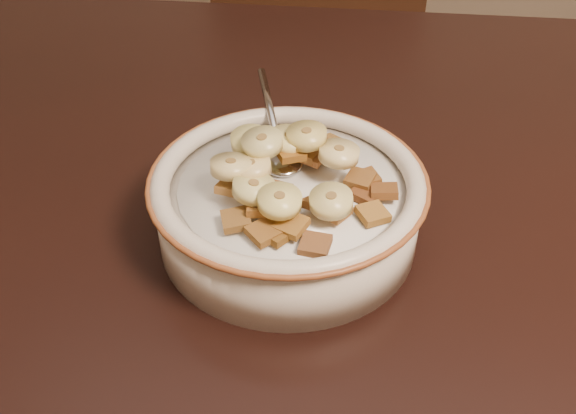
# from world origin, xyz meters

# --- Properties ---
(table) EXTENTS (1.42, 0.93, 0.04)m
(table) POSITION_xyz_m (0.00, 0.00, 0.73)
(table) COLOR black
(table) RESTS_ON floor
(chair) EXTENTS (0.48, 0.48, 1.05)m
(chair) POSITION_xyz_m (-0.11, 0.71, 0.52)
(chair) COLOR #341C10
(chair) RESTS_ON floor
(cereal_bowl) EXTENTS (0.21, 0.21, 0.05)m
(cereal_bowl) POSITION_xyz_m (-0.04, -0.04, 0.77)
(cereal_bowl) COLOR silver
(cereal_bowl) RESTS_ON table
(milk) EXTENTS (0.17, 0.17, 0.00)m
(milk) POSITION_xyz_m (-0.04, -0.04, 0.80)
(milk) COLOR white
(milk) RESTS_ON cereal_bowl
(spoon) EXTENTS (0.05, 0.06, 0.01)m
(spoon) POSITION_xyz_m (-0.05, -0.01, 0.80)
(spoon) COLOR #A9AAAC
(spoon) RESTS_ON cereal_bowl
(cereal_square_0) EXTENTS (0.02, 0.02, 0.01)m
(cereal_square_0) POSITION_xyz_m (-0.03, 0.03, 0.80)
(cereal_square_0) COLOR brown
(cereal_square_0) RESTS_ON milk
(cereal_square_1) EXTENTS (0.03, 0.03, 0.01)m
(cereal_square_1) POSITION_xyz_m (-0.05, -0.10, 0.81)
(cereal_square_1) COLOR brown
(cereal_square_1) RESTS_ON milk
(cereal_square_2) EXTENTS (0.03, 0.03, 0.01)m
(cereal_square_2) POSITION_xyz_m (-0.05, 0.02, 0.81)
(cereal_square_2) COLOR brown
(cereal_square_2) RESTS_ON milk
(cereal_square_3) EXTENTS (0.02, 0.02, 0.01)m
(cereal_square_3) POSITION_xyz_m (-0.05, -0.08, 0.81)
(cereal_square_3) COLOR brown
(cereal_square_3) RESTS_ON milk
(cereal_square_4) EXTENTS (0.02, 0.02, 0.01)m
(cereal_square_4) POSITION_xyz_m (-0.08, -0.06, 0.81)
(cereal_square_4) COLOR olive
(cereal_square_4) RESTS_ON milk
(cereal_square_5) EXTENTS (0.03, 0.03, 0.01)m
(cereal_square_5) POSITION_xyz_m (-0.03, -0.09, 0.81)
(cereal_square_5) COLOR olive
(cereal_square_5) RESTS_ON milk
(cereal_square_6) EXTENTS (0.02, 0.02, 0.01)m
(cereal_square_6) POSITION_xyz_m (0.03, -0.04, 0.81)
(cereal_square_6) COLOR brown
(cereal_square_6) RESTS_ON milk
(cereal_square_7) EXTENTS (0.03, 0.03, 0.01)m
(cereal_square_7) POSITION_xyz_m (0.02, -0.04, 0.80)
(cereal_square_7) COLOR #633212
(cereal_square_7) RESTS_ON milk
(cereal_square_8) EXTENTS (0.03, 0.03, 0.01)m
(cereal_square_8) POSITION_xyz_m (-0.08, -0.03, 0.81)
(cereal_square_8) COLOR brown
(cereal_square_8) RESTS_ON milk
(cereal_square_9) EXTENTS (0.03, 0.03, 0.01)m
(cereal_square_9) POSITION_xyz_m (-0.02, 0.00, 0.81)
(cereal_square_9) COLOR brown
(cereal_square_9) RESTS_ON milk
(cereal_square_10) EXTENTS (0.03, 0.03, 0.01)m
(cereal_square_10) POSITION_xyz_m (-0.02, -0.01, 0.81)
(cereal_square_10) COLOR #9D5E32
(cereal_square_10) RESTS_ON milk
(cereal_square_11) EXTENTS (0.03, 0.03, 0.01)m
(cereal_square_11) POSITION_xyz_m (-0.04, -0.10, 0.81)
(cereal_square_11) COLOR brown
(cereal_square_11) RESTS_ON milk
(cereal_square_12) EXTENTS (0.03, 0.03, 0.01)m
(cereal_square_12) POSITION_xyz_m (-0.03, 0.00, 0.82)
(cereal_square_12) COLOR brown
(cereal_square_12) RESTS_ON milk
(cereal_square_13) EXTENTS (0.03, 0.03, 0.01)m
(cereal_square_13) POSITION_xyz_m (-0.05, -0.08, 0.81)
(cereal_square_13) COLOR brown
(cereal_square_13) RESTS_ON milk
(cereal_square_14) EXTENTS (0.03, 0.03, 0.01)m
(cereal_square_14) POSITION_xyz_m (0.03, -0.07, 0.81)
(cereal_square_14) COLOR #965F1E
(cereal_square_14) RESTS_ON milk
(cereal_square_15) EXTENTS (0.03, 0.03, 0.01)m
(cereal_square_15) POSITION_xyz_m (-0.00, -0.07, 0.81)
(cereal_square_15) COLOR #935828
(cereal_square_15) RESTS_ON milk
(cereal_square_16) EXTENTS (0.03, 0.03, 0.01)m
(cereal_square_16) POSITION_xyz_m (-0.07, -0.09, 0.81)
(cereal_square_16) COLOR brown
(cereal_square_16) RESTS_ON milk
(cereal_square_17) EXTENTS (0.02, 0.02, 0.01)m
(cereal_square_17) POSITION_xyz_m (-0.01, -0.11, 0.80)
(cereal_square_17) COLOR brown
(cereal_square_17) RESTS_ON milk
(cereal_square_18) EXTENTS (0.03, 0.03, 0.01)m
(cereal_square_18) POSITION_xyz_m (-0.01, 0.02, 0.81)
(cereal_square_18) COLOR olive
(cereal_square_18) RESTS_ON milk
(cereal_square_19) EXTENTS (0.03, 0.03, 0.01)m
(cereal_square_19) POSITION_xyz_m (-0.01, -0.07, 0.81)
(cereal_square_19) COLOR #995526
(cereal_square_19) RESTS_ON milk
(cereal_square_20) EXTENTS (0.03, 0.03, 0.01)m
(cereal_square_20) POSITION_xyz_m (0.02, -0.03, 0.81)
(cereal_square_20) COLOR brown
(cereal_square_20) RESTS_ON milk
(cereal_square_21) EXTENTS (0.02, 0.02, 0.01)m
(cereal_square_21) POSITION_xyz_m (-0.01, 0.01, 0.81)
(cereal_square_21) COLOR #93591A
(cereal_square_21) RESTS_ON milk
(cereal_square_22) EXTENTS (0.03, 0.03, 0.01)m
(cereal_square_22) POSITION_xyz_m (0.02, -0.03, 0.81)
(cereal_square_22) COLOR brown
(cereal_square_22) RESTS_ON milk
(cereal_square_23) EXTENTS (0.03, 0.03, 0.01)m
(cereal_square_23) POSITION_xyz_m (-0.04, -0.07, 0.82)
(cereal_square_23) COLOR brown
(cereal_square_23) RESTS_ON milk
(cereal_square_24) EXTENTS (0.03, 0.03, 0.01)m
(cereal_square_24) POSITION_xyz_m (-0.04, -0.03, 0.82)
(cereal_square_24) COLOR brown
(cereal_square_24) RESTS_ON milk
(cereal_square_25) EXTENTS (0.03, 0.03, 0.01)m
(cereal_square_25) POSITION_xyz_m (-0.03, -0.01, 0.81)
(cereal_square_25) COLOR #9B6428
(cereal_square_25) RESTS_ON milk
(banana_slice_0) EXTENTS (0.04, 0.04, 0.02)m
(banana_slice_0) POSITION_xyz_m (-0.06, -0.07, 0.82)
(banana_slice_0) COLOR #CEC36C
(banana_slice_0) RESTS_ON milk
(banana_slice_1) EXTENTS (0.04, 0.04, 0.01)m
(banana_slice_1) POSITION_xyz_m (-0.04, -0.09, 0.82)
(banana_slice_1) COLOR #F4E487
(banana_slice_1) RESTS_ON milk
(banana_slice_2) EXTENTS (0.04, 0.04, 0.01)m
(banana_slice_2) POSITION_xyz_m (-0.03, -0.02, 0.83)
(banana_slice_2) COLOR #D3C365
(banana_slice_2) RESTS_ON milk
(banana_slice_3) EXTENTS (0.04, 0.04, 0.01)m
(banana_slice_3) POSITION_xyz_m (-0.04, -0.02, 0.83)
(banana_slice_3) COLOR #FFE890
(banana_slice_3) RESTS_ON milk
(banana_slice_4) EXTENTS (0.04, 0.04, 0.01)m
(banana_slice_4) POSITION_xyz_m (-0.07, -0.02, 0.83)
(banana_slice_4) COLOR #FFF491
(banana_slice_4) RESTS_ON milk
(banana_slice_5) EXTENTS (0.04, 0.04, 0.02)m
(banana_slice_5) POSITION_xyz_m (-0.06, -0.03, 0.83)
(banana_slice_5) COLOR #C7BA85
(banana_slice_5) RESTS_ON milk
(banana_slice_6) EXTENTS (0.04, 0.04, 0.01)m
(banana_slice_6) POSITION_xyz_m (-0.00, -0.07, 0.82)
(banana_slice_6) COLOR #E6D771
(banana_slice_6) RESTS_ON milk
(banana_slice_7) EXTENTS (0.04, 0.04, 0.01)m
(banana_slice_7) POSITION_xyz_m (-0.00, -0.03, 0.83)
(banana_slice_7) COLOR #F8E2A0
(banana_slice_7) RESTS_ON milk
(banana_slice_8) EXTENTS (0.04, 0.04, 0.01)m
(banana_slice_8) POSITION_xyz_m (-0.08, -0.06, 0.83)
(banana_slice_8) COLOR #DDC684
(banana_slice_8) RESTS_ON milk
(banana_slice_9) EXTENTS (0.04, 0.04, 0.01)m
(banana_slice_9) POSITION_xyz_m (-0.07, -0.05, 0.83)
(banana_slice_9) COLOR #D5BE7A
(banana_slice_9) RESTS_ON milk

